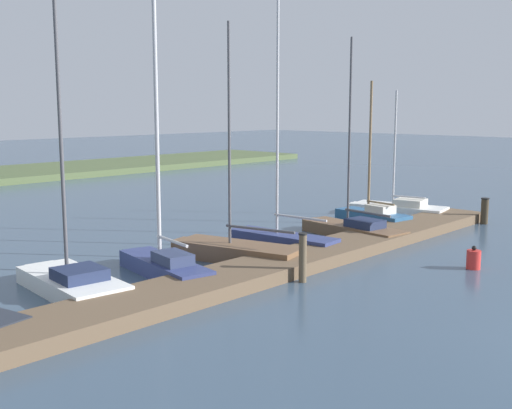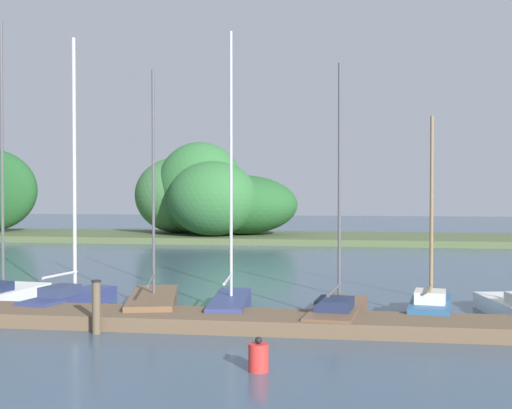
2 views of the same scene
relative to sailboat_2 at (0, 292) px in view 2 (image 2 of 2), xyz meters
name	(u,v)px [view 2 (image 2 of 2)]	position (x,y,z in m)	size (l,w,h in m)	color
dock_pier	(133,318)	(4.96, -2.39, -0.18)	(22.23, 1.80, 0.35)	brown
far_shore	(129,199)	(-4.77, 24.77, 2.43)	(59.18, 8.63, 7.50)	#4C5B38
sailboat_2	(0,292)	(0.00, 0.00, 0.00)	(1.78, 3.85, 8.42)	white
sailboat_3	(72,293)	(2.46, -0.44, 0.07)	(1.60, 3.86, 7.73)	navy
sailboat_4	(153,301)	(4.93, -0.58, -0.05)	(2.06, 4.15, 6.73)	brown
sailboat_5	(231,301)	(7.10, -0.48, -0.02)	(1.25, 3.91, 7.73)	navy
sailboat_6	(338,309)	(10.04, -1.18, -0.05)	(1.59, 4.18, 6.66)	brown
sailboat_7	(431,305)	(12.45, -0.41, 0.00)	(1.44, 3.24, 5.34)	#285684
mooring_piling_1	(96,307)	(4.46, -3.52, 0.28)	(0.23, 0.23, 1.27)	brown
channel_buoy_0	(258,357)	(8.69, -6.12, -0.09)	(0.38, 0.38, 0.65)	red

